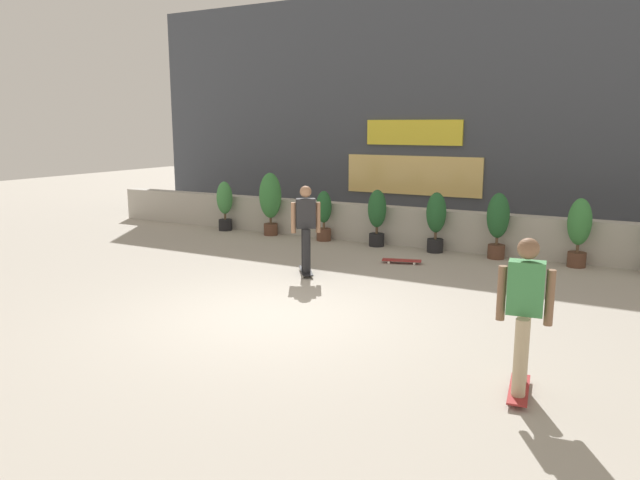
{
  "coord_description": "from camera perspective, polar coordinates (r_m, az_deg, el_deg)",
  "views": [
    {
      "loc": [
        4.72,
        -7.15,
        2.82
      ],
      "look_at": [
        0.0,
        1.5,
        0.9
      ],
      "focal_mm": 33.38,
      "sensor_mm": 36.0,
      "label": 1
    }
  ],
  "objects": [
    {
      "name": "skater_far_right",
      "position": [
        11.22,
        -1.37,
        1.38
      ],
      "size": [
        0.63,
        0.77,
        1.7
      ],
      "color": "black",
      "rests_on": "ground"
    },
    {
      "name": "potted_plant_0",
      "position": [
        16.2,
        -9.12,
        3.51
      ],
      "size": [
        0.43,
        0.43,
        1.32
      ],
      "color": "black",
      "rests_on": "ground"
    },
    {
      "name": "potted_plant_6",
      "position": [
        12.9,
        23.59,
        1.06
      ],
      "size": [
        0.46,
        0.46,
        1.39
      ],
      "color": "brown",
      "rests_on": "ground"
    },
    {
      "name": "potted_plant_4",
      "position": [
        13.47,
        11.07,
        2.02
      ],
      "size": [
        0.44,
        0.44,
        1.35
      ],
      "color": "black",
      "rests_on": "ground"
    },
    {
      "name": "potted_plant_2",
      "position": [
        14.58,
        0.37,
        2.51
      ],
      "size": [
        0.38,
        0.38,
        1.23
      ],
      "color": "brown",
      "rests_on": "ground"
    },
    {
      "name": "potted_plant_5",
      "position": [
        13.13,
        16.68,
        1.74
      ],
      "size": [
        0.47,
        0.47,
        1.41
      ],
      "color": "brown",
      "rests_on": "ground"
    },
    {
      "name": "ground_plane",
      "position": [
        9.02,
        -4.6,
        -7.23
      ],
      "size": [
        48.0,
        48.0,
        0.0
      ],
      "primitive_type": "plane",
      "color": "#A8A093"
    },
    {
      "name": "potted_plant_3",
      "position": [
        13.96,
        5.49,
        2.44
      ],
      "size": [
        0.43,
        0.43,
        1.33
      ],
      "color": "black",
      "rests_on": "ground"
    },
    {
      "name": "skateboard_near_camera",
      "position": [
        12.38,
        7.84,
        -1.96
      ],
      "size": [
        0.82,
        0.42,
        0.08
      ],
      "color": "maroon",
      "rests_on": "ground"
    },
    {
      "name": "planter_wall",
      "position": [
        14.17,
        8.75,
        1.26
      ],
      "size": [
        18.0,
        0.4,
        0.9
      ],
      "primitive_type": "cube",
      "color": "#B2ADA3",
      "rests_on": "ground"
    },
    {
      "name": "building_backdrop",
      "position": [
        17.79,
        13.52,
        12.1
      ],
      "size": [
        20.0,
        2.08,
        6.5
      ],
      "color": "#424751",
      "rests_on": "ground"
    },
    {
      "name": "skater_mid_plaza",
      "position": [
        6.51,
        19.0,
        -6.35
      ],
      "size": [
        0.56,
        0.82,
        1.7
      ],
      "color": "maroon",
      "rests_on": "ground"
    },
    {
      "name": "potted_plant_1",
      "position": [
        15.33,
        -4.79,
        3.97
      ],
      "size": [
        0.57,
        0.57,
        1.61
      ],
      "color": "brown",
      "rests_on": "ground"
    }
  ]
}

